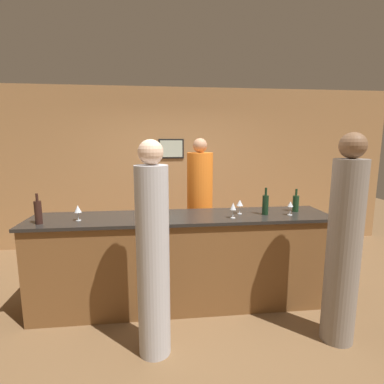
{
  "coord_description": "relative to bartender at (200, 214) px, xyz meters",
  "views": [
    {
      "loc": [
        -0.27,
        -3.23,
        1.89
      ],
      "look_at": [
        0.12,
        0.1,
        1.31
      ],
      "focal_mm": 28.0,
      "sensor_mm": 36.0,
      "label": 1
    }
  ],
  "objects": [
    {
      "name": "wine_glass_0",
      "position": [
        0.91,
        -0.82,
        0.28
      ],
      "size": [
        0.06,
        0.06,
        0.16
      ],
      "color": "silver",
      "rests_on": "bar_counter"
    },
    {
      "name": "wine_glass_1",
      "position": [
        0.36,
        -0.7,
        0.29
      ],
      "size": [
        0.07,
        0.07,
        0.16
      ],
      "color": "silver",
      "rests_on": "bar_counter"
    },
    {
      "name": "wine_glass_2",
      "position": [
        -1.4,
        -0.79,
        0.29
      ],
      "size": [
        0.07,
        0.07,
        0.16
      ],
      "color": "silver",
      "rests_on": "bar_counter"
    },
    {
      "name": "wine_bottle_0",
      "position": [
        0.64,
        -0.77,
        0.28
      ],
      "size": [
        0.07,
        0.07,
        0.31
      ],
      "color": "black",
      "rests_on": "bar_counter"
    },
    {
      "name": "guest_1",
      "position": [
        1.12,
        -1.52,
        0.04
      ],
      "size": [
        0.3,
        0.3,
        1.96
      ],
      "color": "gray",
      "rests_on": "ground_plane"
    },
    {
      "name": "ground_plane",
      "position": [
        -0.3,
        -0.72,
        -0.9
      ],
      "size": [
        14.0,
        14.0,
        0.0
      ],
      "primitive_type": "plane",
      "color": "brown"
    },
    {
      "name": "wine_bottle_2",
      "position": [
        1.05,
        -0.66,
        0.27
      ],
      "size": [
        0.07,
        0.07,
        0.27
      ],
      "color": "#19381E",
      "rests_on": "bar_counter"
    },
    {
      "name": "wine_bottle_1",
      "position": [
        -1.76,
        -0.87,
        0.29
      ],
      "size": [
        0.07,
        0.07,
        0.31
      ],
      "color": "black",
      "rests_on": "bar_counter"
    },
    {
      "name": "bar_counter",
      "position": [
        -0.3,
        -0.72,
        -0.36
      ],
      "size": [
        3.34,
        0.68,
        1.06
      ],
      "color": "brown",
      "rests_on": "ground_plane"
    },
    {
      "name": "bartender",
      "position": [
        0.0,
        0.0,
        0.0
      ],
      "size": [
        0.35,
        0.35,
        1.92
      ],
      "rotation": [
        0.0,
        0.0,
        3.14
      ],
      "color": "orange",
      "rests_on": "ground_plane"
    },
    {
      "name": "back_wall",
      "position": [
        -0.3,
        1.41,
        0.5
      ],
      "size": [
        8.0,
        0.08,
        2.8
      ],
      "color": "#A37547",
      "rests_on": "ground_plane"
    },
    {
      "name": "wine_glass_3",
      "position": [
        0.24,
        -0.88,
        0.29
      ],
      "size": [
        0.07,
        0.07,
        0.17
      ],
      "color": "silver",
      "rests_on": "bar_counter"
    },
    {
      "name": "guest_0",
      "position": [
        -0.62,
        -1.5,
        0.01
      ],
      "size": [
        0.28,
        0.28,
        1.9
      ],
      "color": "#B2B2B7",
      "rests_on": "ground_plane"
    }
  ]
}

